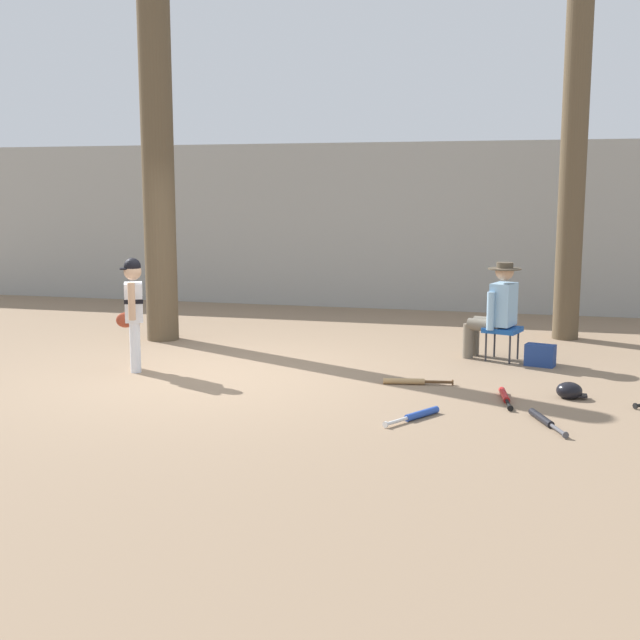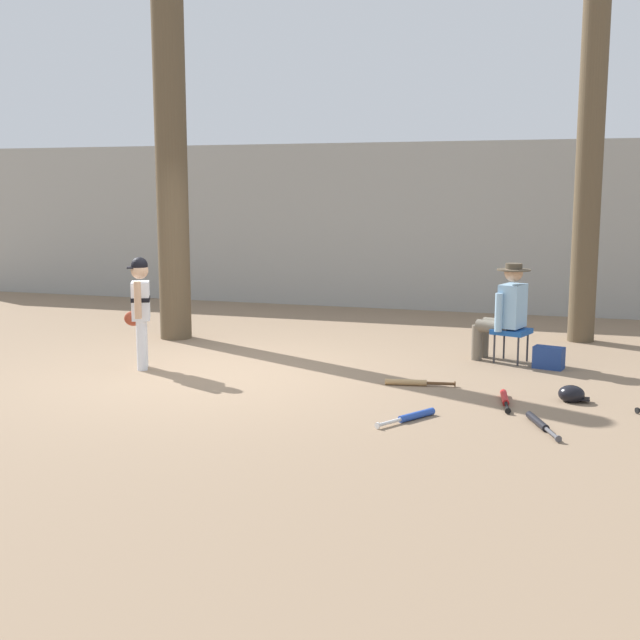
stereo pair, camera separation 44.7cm
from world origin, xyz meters
TOP-DOWN VIEW (x-y plane):
  - ground_plane at (0.00, 0.00)m, footprint 60.00×60.00m
  - concrete_back_wall at (0.00, 5.78)m, footprint 18.00×0.36m
  - tree_near_player at (-1.52, 1.93)m, footprint 0.73×0.73m
  - tree_behind_spectator at (3.90, 3.40)m, footprint 0.51×0.51m
  - young_ballplayer at (-0.98, 0.03)m, footprint 0.48×0.54m
  - folding_stool at (3.10, 1.67)m, footprint 0.50×0.50m
  - seated_spectator at (3.01, 1.70)m, footprint 0.68×0.53m
  - handbag_beside_stool at (3.55, 1.44)m, footprint 0.37×0.26m
  - bat_blue_youth at (2.46, -1.16)m, footprint 0.43×0.66m
  - bat_red_barrel at (3.21, -0.28)m, footprint 0.17×0.73m
  - bat_wood_tan at (2.19, 0.13)m, footprint 0.75×0.18m
  - bat_black_composite at (3.58, -1.05)m, footprint 0.34×0.72m
  - batting_helmet_black at (3.83, -0.05)m, footprint 0.30×0.23m

SIDE VIEW (x-z plane):
  - ground_plane at x=0.00m, z-range 0.00..0.00m
  - bat_blue_youth at x=2.46m, z-range 0.00..0.07m
  - bat_red_barrel at x=3.21m, z-range 0.00..0.07m
  - bat_wood_tan at x=2.19m, z-range 0.00..0.07m
  - bat_black_composite at x=3.58m, z-range 0.00..0.07m
  - batting_helmet_black at x=3.83m, z-range -0.01..0.16m
  - handbag_beside_stool at x=3.55m, z-range 0.00..0.26m
  - folding_stool at x=3.10m, z-range 0.16..0.57m
  - seated_spectator at x=3.01m, z-range 0.04..1.24m
  - young_ballplayer at x=-0.98m, z-range 0.09..1.40m
  - concrete_back_wall at x=0.00m, z-range 0.00..2.85m
  - tree_near_player at x=-1.52m, z-range -0.38..4.46m
  - tree_behind_spectator at x=3.90m, z-range -0.26..4.92m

